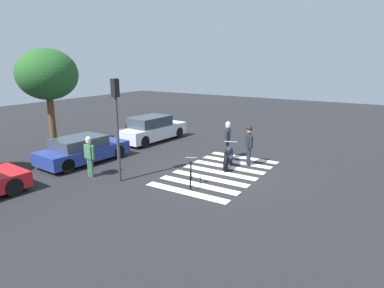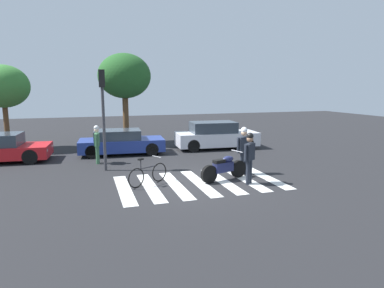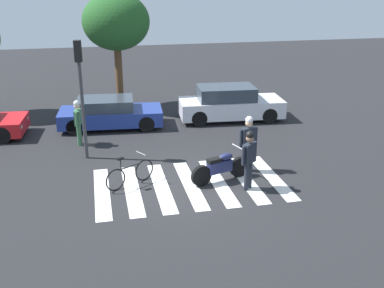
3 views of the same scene
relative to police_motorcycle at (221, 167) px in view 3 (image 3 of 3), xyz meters
name	(u,v)px [view 3 (image 3 of 3)]	position (x,y,z in m)	size (l,w,h in m)	color
ground_plane	(190,184)	(-0.99, -0.05, -0.47)	(60.00, 60.00, 0.00)	#232326
police_motorcycle	(221,167)	(0.00, 0.00, 0.00)	(2.03, 0.86, 1.05)	black
leaning_bicycle	(130,174)	(-2.81, 0.30, -0.08)	(1.55, 0.95, 1.01)	black
officer_on_foot	(248,139)	(1.08, 0.59, 0.65)	(0.68, 0.35, 1.90)	#1E232D
officer_by_motorcycle	(249,156)	(0.66, -0.72, 0.62)	(0.57, 0.47, 1.87)	#1E232D
pedestrian_bystander	(78,120)	(-4.38, 4.32, 0.54)	(0.27, 0.66, 1.75)	#3F724C
crosswalk_stripes	(190,184)	(-0.99, -0.05, -0.46)	(5.85, 3.53, 0.01)	silver
car_blue_hatchback	(110,113)	(-3.14, 6.25, 0.15)	(4.41, 2.14, 1.27)	black
car_white_van	(230,104)	(2.16, 6.26, 0.25)	(4.69, 2.15, 1.52)	black
traffic_light_pole	(80,81)	(-4.12, 2.90, 2.31)	(0.26, 0.34, 4.13)	#38383D
street_tree_mid	(116,22)	(-2.49, 9.32, 3.60)	(3.11, 3.11, 5.42)	brown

